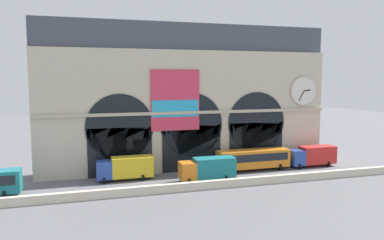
{
  "coord_description": "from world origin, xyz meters",
  "views": [
    {
      "loc": [
        -15.75,
        -47.58,
        13.68
      ],
      "look_at": [
        0.04,
        5.0,
        7.59
      ],
      "focal_mm": 35.38,
      "sensor_mm": 36.0,
      "label": 1
    }
  ],
  "objects_px": {
    "box_truck_midwest": "(126,167)",
    "box_truck_center": "(208,168)",
    "bus_mideast": "(253,159)",
    "box_truck_east": "(313,155)"
  },
  "relations": [
    {
      "from": "box_truck_midwest",
      "to": "box_truck_center",
      "type": "xyz_separation_m",
      "value": [
        10.47,
        -3.68,
        0.0
      ]
    },
    {
      "from": "box_truck_center",
      "to": "bus_mideast",
      "type": "height_order",
      "value": "box_truck_center"
    },
    {
      "from": "bus_mideast",
      "to": "box_truck_center",
      "type": "bearing_deg",
      "value": -157.22
    },
    {
      "from": "box_truck_center",
      "to": "bus_mideast",
      "type": "xyz_separation_m",
      "value": [
        8.31,
        3.49,
        0.08
      ]
    },
    {
      "from": "box_truck_center",
      "to": "box_truck_east",
      "type": "distance_m",
      "value": 18.68
    },
    {
      "from": "box_truck_center",
      "to": "bus_mideast",
      "type": "bearing_deg",
      "value": 22.78
    },
    {
      "from": "box_truck_midwest",
      "to": "bus_mideast",
      "type": "xyz_separation_m",
      "value": [
        18.78,
        -0.19,
        0.08
      ]
    },
    {
      "from": "box_truck_midwest",
      "to": "bus_mideast",
      "type": "relative_size",
      "value": 0.68
    },
    {
      "from": "bus_mideast",
      "to": "box_truck_midwest",
      "type": "bearing_deg",
      "value": 179.43
    },
    {
      "from": "box_truck_east",
      "to": "bus_mideast",
      "type": "bearing_deg",
      "value": 179.04
    }
  ]
}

